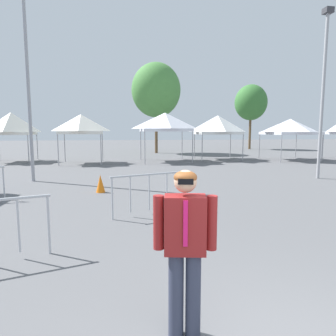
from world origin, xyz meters
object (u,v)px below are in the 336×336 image
object	(u,v)px
tree_behind_tents_left	(251,103)
canopy_tent_left_of_center	(81,124)
canopy_tent_far_right	(218,125)
person_foreground	(185,242)
crowd_barrier_by_lift	(149,186)
canopy_tent_right_of_center	(165,122)
tree_behind_tents_center	(156,90)
canopy_tent_behind_right	(290,127)
traffic_cone_near_barrier	(100,184)
light_pole_near_lift	(27,65)
light_pole_opposite_side	(323,83)
canopy_tent_behind_center	(11,124)

from	to	relation	value
tree_behind_tents_left	canopy_tent_left_of_center	bearing A→B (deg)	-142.81
canopy_tent_far_right	person_foreground	bearing A→B (deg)	-108.64
crowd_barrier_by_lift	person_foreground	bearing A→B (deg)	-90.32
canopy_tent_right_of_center	tree_behind_tents_center	bearing A→B (deg)	88.12
canopy_tent_far_right	crowd_barrier_by_lift	xyz separation A→B (m)	(-6.40, -14.33, -1.86)
canopy_tent_far_right	person_foreground	world-z (taller)	canopy_tent_far_right
canopy_tent_behind_right	traffic_cone_near_barrier	world-z (taller)	canopy_tent_behind_right
canopy_tent_left_of_center	traffic_cone_near_barrier	distance (m)	10.44
canopy_tent_far_right	tree_behind_tents_center	distance (m)	9.03
light_pole_near_lift	tree_behind_tents_left	xyz separation A→B (m)	(18.85, 20.60, 0.61)
tree_behind_tents_left	traffic_cone_near_barrier	bearing A→B (deg)	-123.94
light_pole_opposite_side	canopy_tent_behind_right	bearing A→B (deg)	67.68
canopy_tent_behind_right	canopy_tent_behind_center	bearing A→B (deg)	175.21
light_pole_near_lift	canopy_tent_left_of_center	bearing A→B (deg)	81.06
canopy_tent_right_of_center	light_pole_opposite_side	world-z (taller)	light_pole_opposite_side
person_foreground	crowd_barrier_by_lift	size ratio (longest dim) A/B	0.90
light_pole_near_lift	tree_behind_tents_left	size ratio (longest dim) A/B	1.14
traffic_cone_near_barrier	tree_behind_tents_left	bearing A→B (deg)	56.06
person_foreground	light_pole_near_lift	size ratio (longest dim) A/B	0.21
person_foreground	traffic_cone_near_barrier	size ratio (longest dim) A/B	2.83
canopy_tent_behind_right	tree_behind_tents_left	bearing A→B (deg)	78.45
canopy_tent_behind_center	canopy_tent_far_right	size ratio (longest dim) A/B	1.04
traffic_cone_near_barrier	person_foreground	bearing A→B (deg)	-79.47
canopy_tent_left_of_center	canopy_tent_far_right	bearing A→B (deg)	7.35
canopy_tent_behind_right	light_pole_near_lift	size ratio (longest dim) A/B	0.40
canopy_tent_behind_center	canopy_tent_left_of_center	bearing A→B (deg)	-19.30
tree_behind_tents_left	canopy_tent_behind_center	bearing A→B (deg)	-152.66
canopy_tent_behind_center	tree_behind_tents_left	size ratio (longest dim) A/B	0.45
light_pole_near_lift	crowd_barrier_by_lift	bearing A→B (deg)	-52.47
canopy_tent_right_of_center	traffic_cone_near_barrier	bearing A→B (deg)	-109.82
canopy_tent_behind_right	light_pole_opposite_side	distance (m)	9.16
light_pole_near_lift	crowd_barrier_by_lift	size ratio (longest dim) A/B	4.35
canopy_tent_behind_center	light_pole_opposite_side	size ratio (longest dim) A/B	0.46
canopy_tent_behind_center	traffic_cone_near_barrier	xyz separation A→B (m)	(6.88, -11.73, -2.35)
canopy_tent_right_of_center	traffic_cone_near_barrier	distance (m)	11.32
crowd_barrier_by_lift	tree_behind_tents_center	bearing A→B (deg)	83.32
canopy_tent_behind_center	traffic_cone_near_barrier	bearing A→B (deg)	-59.61
canopy_tent_far_right	tree_behind_tents_left	distance (m)	14.81
canopy_tent_right_of_center	light_pole_opposite_side	xyz separation A→B (m)	(5.89, -8.64, 1.48)
canopy_tent_right_of_center	tree_behind_tents_left	bearing A→B (deg)	47.33
canopy_tent_far_right	tree_behind_tents_left	bearing A→B (deg)	57.00
canopy_tent_left_of_center	crowd_barrier_by_lift	distance (m)	13.63
light_pole_near_lift	light_pole_opposite_side	distance (m)	12.77
canopy_tent_behind_right	person_foreground	world-z (taller)	canopy_tent_behind_right
person_foreground	tree_behind_tents_left	bearing A→B (deg)	65.34
canopy_tent_left_of_center	person_foreground	bearing A→B (deg)	-79.21
light_pole_near_lift	tree_behind_tents_center	distance (m)	17.38
canopy_tent_left_of_center	person_foreground	size ratio (longest dim) A/B	1.83
canopy_tent_behind_center	canopy_tent_far_right	distance (m)	14.76
light_pole_near_lift	canopy_tent_behind_right	bearing A→B (deg)	24.11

